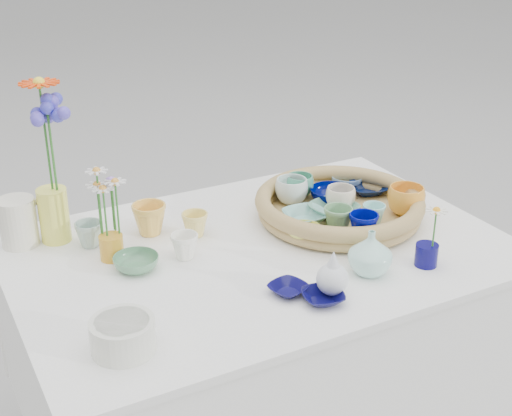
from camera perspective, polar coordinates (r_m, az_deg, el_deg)
name	(u,v)px	position (r m, az deg, el deg)	size (l,w,h in m)	color
wicker_tray	(339,206)	(2.01, 6.67, 0.14)	(0.47, 0.47, 0.08)	olive
tray_ceramic_0	(331,195)	(2.08, 6.03, 1.05)	(0.12, 0.12, 0.04)	#000750
tray_ceramic_1	(368,189)	(2.15, 8.95, 1.51)	(0.11, 0.11, 0.03)	#051134
tray_ceramic_2	(406,200)	(2.02, 11.90, 0.60)	(0.10, 0.10, 0.08)	#F7A02E
tray_ceramic_3	(334,210)	(2.00, 6.25, -0.13)	(0.13, 0.13, 0.03)	#5C947D
tray_ceramic_4	(338,220)	(1.89, 6.57, -0.97)	(0.08, 0.08, 0.07)	#689B6B
tray_ceramic_5	(305,216)	(1.95, 3.97, -0.67)	(0.12, 0.12, 0.03)	#78B3A8
tray_ceramic_6	(292,191)	(2.05, 2.86, 1.37)	(0.10, 0.10, 0.07)	silver
tray_ceramic_7	(341,198)	(2.03, 6.78, 0.77)	(0.08, 0.08, 0.07)	#FFEDD0
tray_ceramic_8	(347,180)	(2.20, 7.30, 2.23)	(0.10, 0.10, 0.03)	#83B2E7
tray_ceramic_9	(363,227)	(1.86, 8.58, -1.48)	(0.08, 0.08, 0.07)	#000576
tray_ceramic_10	(304,232)	(1.87, 3.85, -1.92)	(0.09, 0.09, 0.03)	#E6EA5A
tray_ceramic_11	(374,215)	(1.95, 9.39, -0.53)	(0.06, 0.06, 0.06)	#94DAD3
tray_ceramic_12	(300,186)	(2.11, 3.52, 1.80)	(0.08, 0.08, 0.06)	#49A17D
loose_ceramic_0	(149,219)	(1.93, -8.52, -0.88)	(0.09, 0.09, 0.09)	#F5BD4F
loose_ceramic_1	(195,224)	(1.91, -4.90, -1.31)	(0.07, 0.07, 0.07)	#F7DE71
loose_ceramic_2	(136,263)	(1.77, -9.57, -4.36)	(0.11, 0.11, 0.03)	#558A63
loose_ceramic_3	(185,246)	(1.80, -5.74, -3.06)	(0.07, 0.07, 0.07)	white
loose_ceramic_4	(288,289)	(1.65, 2.58, -6.50)	(0.09, 0.09, 0.02)	#0A0847
loose_ceramic_5	(89,234)	(1.90, -13.19, -2.06)	(0.07, 0.07, 0.07)	#9AB8A9
loose_ceramic_6	(323,297)	(1.63, 5.38, -7.12)	(0.10, 0.10, 0.02)	#0A0940
fluted_bowl	(123,335)	(1.48, -10.60, -9.99)	(0.13, 0.13, 0.07)	silver
bud_vase_paleblue	(333,272)	(1.64, 6.17, -5.08)	(0.08, 0.08, 0.12)	silver
bud_vase_seafoam	(370,253)	(1.73, 9.14, -3.54)	(0.11, 0.11, 0.11)	#ACE4D5
bud_vase_cobalt	(426,255)	(1.81, 13.47, -3.67)	(0.06, 0.06, 0.06)	#0A0750
single_daisy	(434,229)	(1.77, 14.09, -1.60)	(0.06, 0.06, 0.12)	white
tall_vase_yellow	(54,215)	(1.93, -15.85, -0.54)	(0.08, 0.08, 0.15)	#F8F858
gerbera	(46,138)	(1.86, -16.45, 5.43)	(0.11, 0.11, 0.30)	#F43D08
hydrangea	(52,152)	(1.86, -15.98, 4.33)	(0.08, 0.08, 0.29)	#3839BD
white_pitcher	(18,222)	(1.94, -18.51, -1.09)	(0.14, 0.10, 0.13)	silver
daisy_cup	(112,247)	(1.82, -11.48, -3.09)	(0.06, 0.06, 0.06)	gold
daisy_posy	(109,203)	(1.78, -11.66, 0.42)	(0.08, 0.08, 0.17)	silver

